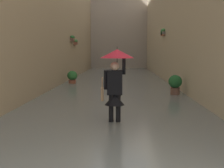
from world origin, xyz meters
name	(u,v)px	position (x,y,z in m)	size (l,w,h in m)	color
ground_plane	(116,85)	(0.00, -14.45, 0.00)	(72.23, 72.23, 0.00)	slate
flood_water	(116,84)	(0.00, -14.45, 0.06)	(6.79, 34.89, 0.12)	slate
building_facade_left	(186,5)	(-3.89, -14.44, 4.47)	(2.04, 32.89, 8.93)	beige
building_facade_far	(119,23)	(0.00, -29.79, 5.00)	(9.59, 1.80, 10.00)	#A89989
person_wading	(116,74)	(-0.17, -5.03, 1.34)	(0.86, 0.86, 2.03)	#2D2319
potted_plant_mid_right	(72,77)	(2.47, -13.99, 0.46)	(0.57, 0.57, 0.82)	#9E563D
potted_plant_far_left	(175,84)	(-2.55, -9.84, 0.55)	(0.56, 0.56, 0.93)	brown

